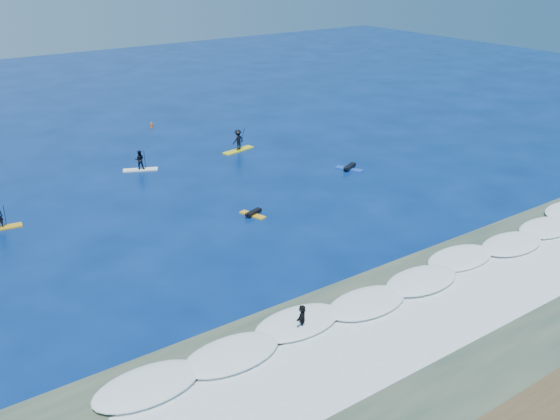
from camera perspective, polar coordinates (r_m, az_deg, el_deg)
ground at (r=41.49m, az=1.35°, el=-1.38°), size 160.00×160.00×0.00m
shallow_water at (r=32.75m, az=16.38°, el=-9.62°), size 90.00×13.00×0.01m
breaking_wave at (r=34.90m, az=11.29°, el=-6.91°), size 40.00×6.00×0.30m
whitewater at (r=33.26m, az=15.04°, el=-8.92°), size 34.00×5.00×0.02m
sup_paddler_center at (r=52.69m, az=-12.71°, el=4.33°), size 2.83×1.84×1.97m
sup_paddler_right at (r=56.52m, az=-3.85°, el=6.29°), size 3.33×1.48×2.27m
prone_paddler_near at (r=42.92m, az=-2.50°, el=-0.33°), size 1.56×2.05×0.42m
prone_paddler_far at (r=52.05m, az=6.35°, el=3.87°), size 1.77×2.36×0.49m
wave_surfer at (r=30.29m, az=2.03°, el=-9.83°), size 1.63×1.51×1.27m
marker_buoy at (r=65.26m, az=-11.67°, el=7.62°), size 0.28×0.28×0.66m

